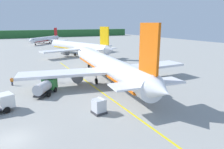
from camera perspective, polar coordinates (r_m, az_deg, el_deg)
The scene contains 11 objects.
ground at distance 70.72m, azimuth -26.95°, elevation 2.80°, with size 240.00×320.00×0.20m, color #999993.
distant_treeline at distance 186.40m, azimuth -27.43°, elevation 9.82°, with size 216.00×6.00×6.27m, color #28602D.
airliner_foreground at distance 42.33m, azimuth -1.47°, elevation 2.54°, with size 34.55×41.74×11.90m.
airliner_mid_apron at distance 79.98m, azimuth -9.31°, elevation 7.57°, with size 30.69×36.64×10.77m.
airliner_far_taxiway at distance 131.11m, azimuth -17.89°, elevation 9.33°, with size 23.22×25.53×9.04m.
service_truck_baggage at distance 36.70m, azimuth -18.00°, elevation -3.18°, with size 4.70×5.39×2.40m.
cargo_container_near at distance 35.07m, azimuth 11.57°, elevation -4.39°, with size 2.11×2.11×1.92m.
cargo_container_mid at distance 27.92m, azimuth -3.60°, elevation -8.78°, with size 1.93×1.93×2.12m.
crew_marshaller at distance 43.28m, azimuth -15.37°, elevation -1.02°, with size 0.38×0.59×1.63m.
crew_loader_left at distance 44.42m, azimuth -26.05°, elevation -1.57°, with size 0.63×0.26×1.64m.
apron_guide_line at distance 37.75m, azimuth -3.86°, elevation -4.24°, with size 0.30×60.00×0.01m, color yellow.
Camera 1 is at (0.60, -21.71, 11.82)m, focal length 32.92 mm.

